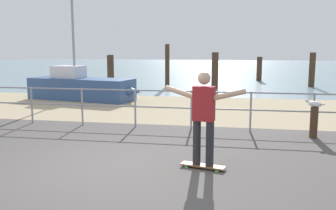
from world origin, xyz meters
name	(u,v)px	position (x,y,z in m)	size (l,w,h in m)	color
ground_plane	(71,194)	(0.00, -1.00, 0.00)	(24.00, 10.00, 0.04)	#514C49
beach_strip	(168,108)	(0.00, 7.00, 0.00)	(24.00, 6.00, 0.04)	tan
sea_surface	(213,67)	(0.00, 35.00, 0.00)	(72.00, 50.00, 0.04)	#75939E
railing_fence	(108,102)	(-1.04, 3.60, 0.70)	(13.69, 0.05, 1.05)	gray
sailboat	(84,88)	(-3.75, 8.37, 0.52)	(5.07, 2.23, 4.63)	#335184
skateboard	(203,166)	(1.82, 0.47, 0.07)	(0.82, 0.38, 0.08)	brown
skateboarder	(204,113)	(1.82, 0.47, 1.02)	(1.43, 0.42, 1.65)	#26262B
bollard_short	(314,123)	(4.21, 3.20, 0.38)	(0.18, 0.18, 0.76)	#422D1E
seagull	(314,104)	(4.19, 3.21, 0.84)	(0.43, 0.31, 0.18)	white
groyne_post_0	(111,66)	(-6.47, 19.53, 0.83)	(0.34, 0.34, 1.65)	#422D1E
groyne_post_1	(111,73)	(-3.88, 12.01, 0.89)	(0.34, 0.34, 1.77)	#422D1E
groyne_post_2	(167,66)	(-1.29, 13.84, 1.17)	(0.24, 0.24, 2.34)	#422D1E
groyne_post_3	(215,71)	(1.31, 13.56, 0.96)	(0.35, 0.35, 1.91)	#422D1E
groyne_post_4	(259,69)	(3.90, 18.77, 0.79)	(0.34, 0.34, 1.57)	#422D1E
groyne_post_5	(312,70)	(6.49, 15.37, 0.95)	(0.32, 0.32, 1.89)	#422D1E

